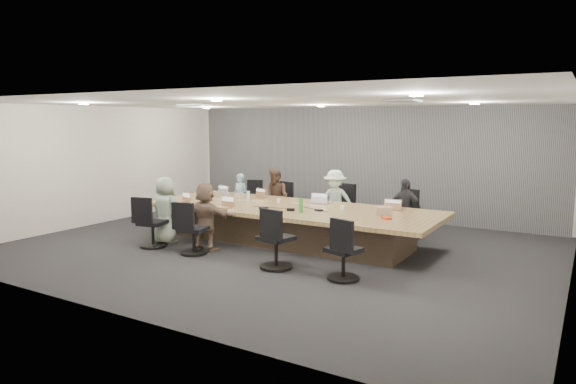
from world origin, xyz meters
The scene contains 39 objects.
floor centered at (0.00, 0.00, 0.00)m, with size 10.00×8.00×0.00m, color black.
ceiling centered at (0.00, 0.00, 2.80)m, with size 10.00×8.00×0.00m, color white.
wall_back centered at (0.00, 4.00, 1.40)m, with size 10.00×2.80×0.00m, color beige.
wall_front centered at (0.00, -4.00, 1.40)m, with size 10.00×2.80×0.00m, color beige.
wall_left centered at (-5.00, 0.00, 1.40)m, with size 8.00×2.80×0.00m, color beige.
wall_right centered at (5.00, 0.00, 1.40)m, with size 8.00×2.80×0.00m, color beige.
curtain centered at (0.00, 3.92, 1.40)m, with size 9.80×0.04×2.80m, color slate.
conference_table centered at (0.00, 0.50, 0.40)m, with size 6.00×2.20×0.74m.
chair_0 centered at (-2.25, 2.20, 0.37)m, with size 0.50×0.50×0.74m, color black, non-canonical shape.
chair_1 centered at (-1.20, 2.20, 0.38)m, with size 0.51×0.51×0.76m, color black, non-canonical shape.
chair_2 centered at (0.34, 2.20, 0.42)m, with size 0.57×0.57×0.85m, color black, non-canonical shape.
chair_3 centered at (1.92, 2.20, 0.41)m, with size 0.55×0.55×0.81m, color black, non-canonical shape.
chair_4 centered at (-2.12, -1.20, 0.40)m, with size 0.54×0.54×0.81m, color black, non-canonical shape.
chair_5 centered at (-1.08, -1.20, 0.39)m, with size 0.53×0.53×0.79m, color black, non-canonical shape.
chair_6 centered at (0.72, -1.20, 0.43)m, with size 0.58×0.58×0.86m, color black, non-canonical shape.
chair_7 centered at (1.96, -1.20, 0.40)m, with size 0.54×0.54×0.79m, color black, non-canonical shape.
person_0 centered at (-2.25, 1.85, 0.58)m, with size 0.43×0.28×1.17m, color #85AAC1.
laptop_0 centered at (-2.25, 1.30, 0.75)m, with size 0.33×0.23×0.02m, color #B2B2B7.
person_1 centered at (-1.20, 1.85, 0.67)m, with size 0.65×0.51×1.34m, color #473026.
laptop_1 centered at (-1.20, 1.30, 0.75)m, with size 0.30×0.20×0.02m, color #8C6647.
person_2 centered at (0.34, 1.85, 0.69)m, with size 0.90×0.52×1.39m, color #ABC7AF.
laptop_2 centered at (0.34, 1.30, 0.75)m, with size 0.36×0.25×0.02m, color #B2B2B7.
person_3 centered at (1.92, 1.85, 0.64)m, with size 0.76×0.31×1.29m, color #252529.
laptop_3 centered at (1.92, 1.30, 0.75)m, with size 0.35×0.24×0.02m, color #8C6647.
person_4 centered at (-2.12, -0.85, 0.68)m, with size 0.66×0.43×1.35m, color gray.
laptop_4 centered at (-2.12, -0.30, 0.75)m, with size 0.28×0.20×0.02m, color #8C6647.
person_5 centered at (-1.08, -0.85, 0.65)m, with size 1.21×0.39×1.31m, color brown.
laptop_5 centered at (-1.08, -0.30, 0.75)m, with size 0.32×0.22×0.02m, color #8C6647.
bottle_green_left centered at (-2.65, 1.10, 0.86)m, with size 0.07×0.07×0.24m, color #30892E.
bottle_green_right centered at (0.51, 0.02, 0.88)m, with size 0.08×0.08×0.28m, color #30892E.
bottle_clear centered at (-1.10, 0.58, 0.85)m, with size 0.07×0.07×0.23m, color silver.
cup_white_far centered at (-0.44, 0.75, 0.78)m, with size 0.07×0.07×0.09m, color white.
cup_white_near centered at (1.08, 0.65, 0.79)m, with size 0.07×0.07×0.09m, color white.
mug_brown centered at (-2.65, 0.46, 0.79)m, with size 0.09×0.09×0.11m, color brown.
mic_left centered at (-0.35, 0.04, 0.76)m, with size 0.16×0.11×0.03m, color black.
mic_right centered at (0.71, 0.37, 0.75)m, with size 0.15×0.10×0.03m, color black.
stapler centered at (0.27, 0.05, 0.77)m, with size 0.15×0.04×0.06m, color black.
canvas_bag centered at (1.94, 0.60, 0.81)m, with size 0.28×0.17×0.15m, color tan.
snack_packet centered at (2.12, 0.23, 0.76)m, with size 0.18×0.12×0.04m, color red.
Camera 1 is at (5.18, -8.27, 2.45)m, focal length 32.00 mm.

